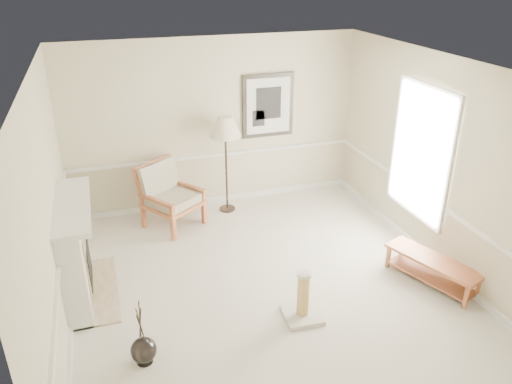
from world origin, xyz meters
TOP-DOWN VIEW (x-y plane):
  - ground at (0.00, 0.00)m, footprint 5.50×5.50m
  - room at (0.14, 0.08)m, footprint 5.04×5.54m
  - fireplace at (-2.34, 0.60)m, footprint 0.64×1.64m
  - floor_vase at (-1.71, -0.89)m, footprint 0.28×0.28m
  - armchair at (-0.95, 2.19)m, footprint 1.12×1.14m
  - floor_lamp at (0.09, 2.37)m, footprint 0.67×0.67m
  - bench at (2.15, -0.58)m, footprint 0.83×1.36m
  - scratching_post at (0.22, -0.72)m, footprint 0.48×0.48m

SIDE VIEW (x-z plane):
  - ground at x=0.00m, z-range 0.00..0.00m
  - floor_vase at x=-1.71m, z-range -0.26..0.57m
  - scratching_post at x=0.22m, z-range -0.12..0.52m
  - bench at x=2.15m, z-range 0.06..0.43m
  - armchair at x=-0.95m, z-range 0.04..1.09m
  - fireplace at x=-2.34m, z-range -0.01..1.30m
  - floor_lamp at x=0.09m, z-range 0.63..2.31m
  - room at x=0.14m, z-range 0.41..3.33m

